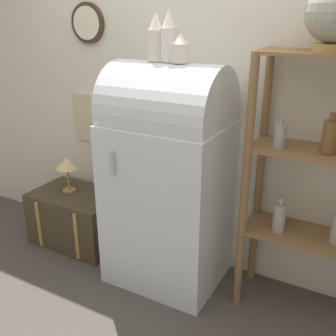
% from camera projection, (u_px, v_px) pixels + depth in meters
% --- Properties ---
extents(ground_plane, '(12.00, 12.00, 0.00)m').
position_uv_depth(ground_plane, '(151.00, 292.00, 2.73)').
color(ground_plane, '#4C4742').
extents(wall_back, '(7.00, 0.09, 2.70)m').
position_uv_depth(wall_back, '(190.00, 84.00, 2.71)').
color(wall_back, silver).
rests_on(wall_back, ground_plane).
extents(refrigerator, '(0.76, 0.65, 1.53)m').
position_uv_depth(refrigerator, '(168.00, 175.00, 2.64)').
color(refrigerator, silver).
rests_on(refrigerator, ground_plane).
extents(suitcase_trunk, '(0.71, 0.48, 0.44)m').
position_uv_depth(suitcase_trunk, '(78.00, 217.00, 3.27)').
color(suitcase_trunk, '#423828').
rests_on(suitcase_trunk, ground_plane).
extents(shelf_unit, '(0.72, 0.36, 1.62)m').
position_uv_depth(shelf_unit, '(311.00, 176.00, 2.28)').
color(shelf_unit, olive).
rests_on(shelf_unit, ground_plane).
extents(globe, '(0.30, 0.30, 0.34)m').
position_uv_depth(globe, '(335.00, 13.00, 1.94)').
color(globe, '#AD8942').
rests_on(globe, shelf_unit).
extents(vase_left, '(0.10, 0.10, 0.28)m').
position_uv_depth(vase_left, '(156.00, 39.00, 2.35)').
color(vase_left, silver).
rests_on(vase_left, refrigerator).
extents(vase_center, '(0.10, 0.10, 0.30)m').
position_uv_depth(vase_center, '(169.00, 38.00, 2.31)').
color(vase_center, white).
rests_on(vase_center, refrigerator).
extents(vase_right, '(0.11, 0.11, 0.16)m').
position_uv_depth(vase_right, '(181.00, 49.00, 2.29)').
color(vase_right, silver).
rests_on(vase_right, refrigerator).
extents(desk_lamp, '(0.18, 0.18, 0.29)m').
position_uv_depth(desk_lamp, '(67.00, 165.00, 3.15)').
color(desk_lamp, '#AD8942').
rests_on(desk_lamp, suitcase_trunk).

